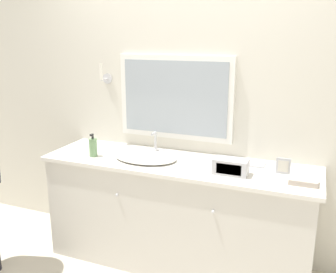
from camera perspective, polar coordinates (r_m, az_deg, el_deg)
wall_back at (r=3.17m, az=3.54°, el=4.52°), size 8.00×0.18×2.55m
vanity_counter at (r=3.13m, az=1.35°, el=-11.62°), size 2.18×0.62×0.90m
sink_basin at (r=3.03m, az=-3.38°, el=-3.08°), size 0.52×0.41×0.18m
soap_bottle at (r=3.13m, az=-11.34°, el=-1.60°), size 0.07×0.07×0.19m
appliance_box at (r=2.73m, az=9.51°, el=-4.54°), size 0.25×0.13×0.11m
picture_frame at (r=2.82m, az=17.15°, el=-4.32°), size 0.10×0.01×0.12m
hand_towel_near_sink at (r=2.69m, az=19.92°, el=-6.41°), size 0.19×0.13×0.04m
metal_tray at (r=2.97m, az=12.68°, el=-4.10°), size 0.20×0.12×0.01m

